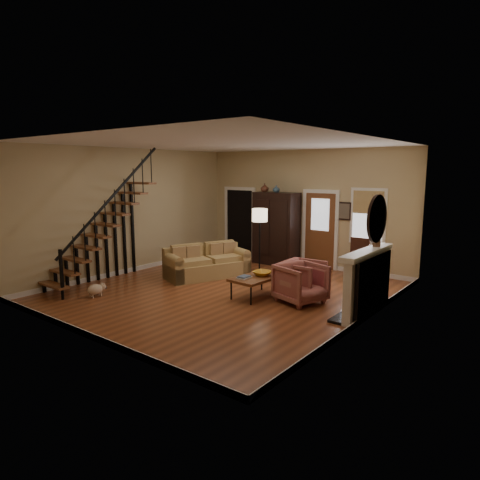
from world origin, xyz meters
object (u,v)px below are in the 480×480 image
Objects in this scene: sofa at (207,262)px; armchair_left at (301,283)px; armchair_right at (303,278)px; side_chair at (356,259)px; coffee_table at (257,287)px; floor_lamp at (260,242)px; armoire at (276,228)px.

armchair_left is (2.99, -0.40, 0.02)m from sofa.
armchair_left is at bearing -157.09° from armchair_right.
sofa is at bearing -144.62° from side_chair.
coffee_table is 2.09m from floor_lamp.
coffee_table is at bearing -56.48° from floor_lamp.
floor_lamp is (0.93, 1.01, 0.48)m from sofa.
armchair_right is (-0.22, 0.46, -0.02)m from armchair_left.
armchair_left is at bearing 14.22° from coffee_table.
armchair_left is (0.96, 0.24, 0.18)m from coffee_table.
coffee_table is (2.03, -0.65, -0.16)m from sofa.
armchair_left is 0.88× the size of side_chair.
coffee_table is at bearing 131.21° from armchair_right.
armoire is 3.48m from coffee_table.
armoire reaches higher than armchair_right.
armoire reaches higher than floor_lamp.
sofa is 2.06× the size of side_chair.
sofa is at bearing 162.37° from coffee_table.
armchair_left is (2.44, -2.80, -0.64)m from armoire.
floor_lamp reaches higher than coffee_table.
sofa is 1.46m from floor_lamp.
floor_lamp is at bearing -151.22° from side_chair.
floor_lamp is 2.49m from side_chair.
coffee_table is at bearing -63.96° from armoire.
armchair_right is at bearing -46.44° from armoire.
armoire is at bearing 175.52° from side_chair.
sofa is at bearing 88.65° from armchair_right.
armoire is at bearing 40.95° from armchair_right.
side_chair is at bearing 14.75° from armchair_left.
sofa is 1.77× the size of coffee_table.
coffee_table is 1.00m from armchair_left.
armchair_right is at bearing 42.62° from armchair_left.
side_chair is (3.09, 2.20, 0.12)m from sofa.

